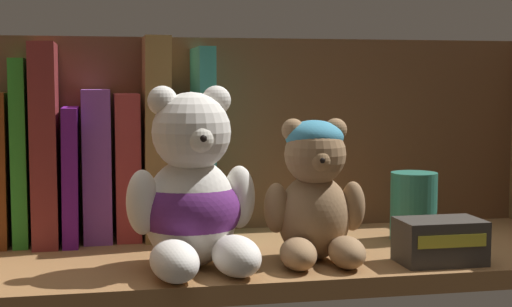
% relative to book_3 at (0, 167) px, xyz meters
% --- Properties ---
extents(shelf_board, '(0.79, 0.27, 0.02)m').
position_rel_book_3_xyz_m(shelf_board, '(0.27, -0.11, -0.10)').
color(shelf_board, olive).
rests_on(shelf_board, ground).
extents(shelf_back_panel, '(0.81, 0.01, 0.26)m').
position_rel_book_3_xyz_m(shelf_back_panel, '(0.27, 0.03, 0.02)').
color(shelf_back_panel, brown).
rests_on(shelf_back_panel, ground).
extents(book_3, '(0.03, 0.12, 0.18)m').
position_rel_book_3_xyz_m(book_3, '(0.00, 0.00, 0.00)').
color(book_3, '#6B3111').
rests_on(book_3, shelf_board).
extents(book_4, '(0.02, 0.11, 0.21)m').
position_rel_book_3_xyz_m(book_4, '(0.03, 0.00, 0.02)').
color(book_4, '#2D8F2B').
rests_on(book_4, shelf_board).
extents(book_5, '(0.03, 0.14, 0.23)m').
position_rel_book_3_xyz_m(book_5, '(0.05, 0.00, 0.03)').
color(book_5, maroon).
rests_on(book_5, shelf_board).
extents(book_6, '(0.02, 0.14, 0.16)m').
position_rel_book_3_xyz_m(book_6, '(0.08, 0.00, -0.01)').
color(book_6, '#5D167F').
rests_on(book_6, shelf_board).
extents(book_7, '(0.03, 0.10, 0.18)m').
position_rel_book_3_xyz_m(book_7, '(0.11, 0.00, 0.00)').
color(book_7, purple).
rests_on(book_7, shelf_board).
extents(book_8, '(0.03, 0.09, 0.17)m').
position_rel_book_3_xyz_m(book_8, '(0.15, 0.00, -0.00)').
color(book_8, '#A83636').
rests_on(book_8, shelf_board).
extents(book_9, '(0.03, 0.11, 0.24)m').
position_rel_book_3_xyz_m(book_9, '(0.18, 0.00, 0.03)').
color(book_9, olive).
rests_on(book_9, shelf_board).
extents(book_10, '(0.02, 0.10, 0.15)m').
position_rel_book_3_xyz_m(book_10, '(0.21, 0.00, -0.01)').
color(book_10, navy).
rests_on(book_10, shelf_board).
extents(book_11, '(0.02, 0.15, 0.23)m').
position_rel_book_3_xyz_m(book_11, '(0.24, 0.00, 0.03)').
color(book_11, teal).
rests_on(book_11, shelf_board).
extents(teddy_bear_larger, '(0.14, 0.14, 0.18)m').
position_rel_book_3_xyz_m(teddy_bear_larger, '(0.21, -0.18, -0.02)').
color(teddy_bear_larger, white).
rests_on(teddy_bear_larger, shelf_board).
extents(teddy_bear_smaller, '(0.11, 0.11, 0.15)m').
position_rel_book_3_xyz_m(teddy_bear_smaller, '(0.34, -0.17, -0.02)').
color(teddy_bear_smaller, '#93704C').
rests_on(teddy_bear_smaller, shelf_board).
extents(pillar_candle, '(0.06, 0.06, 0.08)m').
position_rel_book_3_xyz_m(pillar_candle, '(0.48, -0.09, -0.05)').
color(pillar_candle, '#2D7A66').
rests_on(pillar_candle, shelf_board).
extents(small_product_box, '(0.09, 0.06, 0.05)m').
position_rel_book_3_xyz_m(small_product_box, '(0.46, -0.21, -0.06)').
color(small_product_box, '#38332D').
rests_on(small_product_box, shelf_board).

